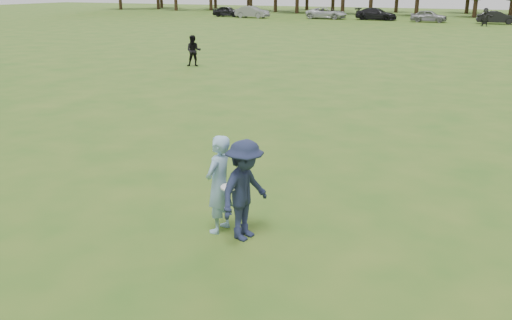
% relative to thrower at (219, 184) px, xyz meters
% --- Properties ---
extents(ground, '(200.00, 200.00, 0.00)m').
position_rel_thrower_xyz_m(ground, '(0.61, 0.44, -0.89)').
color(ground, '#2A5317').
rests_on(ground, ground).
extents(thrower, '(0.47, 0.68, 1.79)m').
position_rel_thrower_xyz_m(thrower, '(0.00, 0.00, 0.00)').
color(thrower, '#83A9CA').
rests_on(thrower, ground).
extents(defender, '(0.85, 1.25, 1.79)m').
position_rel_thrower_xyz_m(defender, '(0.54, -0.07, 0.00)').
color(defender, '#1B223C').
rests_on(defender, ground).
extents(player_far_a, '(1.00, 0.91, 1.67)m').
position_rel_thrower_xyz_m(player_far_a, '(-11.28, 17.61, -0.06)').
color(player_far_a, black).
rests_on(player_far_a, ground).
extents(player_far_d, '(1.83, 0.75, 1.92)m').
position_rel_thrower_xyz_m(player_far_d, '(1.24, 56.37, 0.06)').
color(player_far_d, '#252525').
rests_on(player_far_d, ground).
extents(car_a, '(4.17, 1.69, 1.42)m').
position_rel_thrower_xyz_m(car_a, '(-32.00, 60.49, -0.19)').
color(car_a, black).
rests_on(car_a, ground).
extents(car_b, '(4.67, 1.86, 1.51)m').
position_rel_thrower_xyz_m(car_b, '(-27.75, 59.46, -0.14)').
color(car_b, slate).
rests_on(car_b, ground).
extents(car_c, '(5.30, 2.57, 1.45)m').
position_rel_thrower_xyz_m(car_c, '(-18.06, 61.54, -0.17)').
color(car_c, silver).
rests_on(car_c, ground).
extents(car_d, '(5.25, 2.44, 1.48)m').
position_rel_thrower_xyz_m(car_d, '(-11.71, 61.85, -0.15)').
color(car_d, black).
rests_on(car_d, ground).
extents(car_e, '(4.18, 1.72, 1.42)m').
position_rel_thrower_xyz_m(car_e, '(-5.13, 60.43, -0.19)').
color(car_e, gray).
rests_on(car_e, ground).
extents(car_f, '(4.47, 2.00, 1.42)m').
position_rel_thrower_xyz_m(car_f, '(2.27, 60.52, -0.18)').
color(car_f, black).
rests_on(car_f, ground).
extents(disc_in_play, '(0.28, 0.28, 0.06)m').
position_rel_thrower_xyz_m(disc_in_play, '(0.30, -0.21, 0.06)').
color(disc_in_play, white).
rests_on(disc_in_play, ground).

